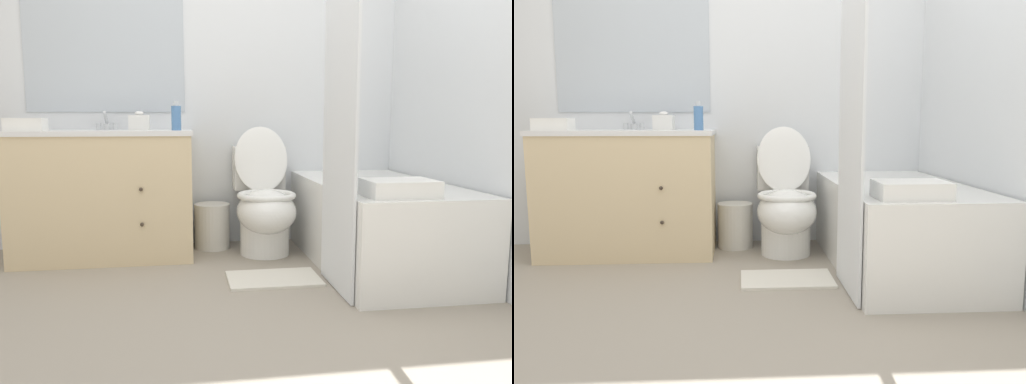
% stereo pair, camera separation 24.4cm
% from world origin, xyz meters
% --- Properties ---
extents(ground_plane, '(14.00, 14.00, 0.00)m').
position_xyz_m(ground_plane, '(0.00, 0.00, 0.00)').
color(ground_plane, gray).
extents(wall_back, '(8.00, 0.06, 2.50)m').
position_xyz_m(wall_back, '(-0.01, 1.64, 1.25)').
color(wall_back, silver).
rests_on(wall_back, ground_plane).
extents(wall_right, '(0.05, 2.62, 2.50)m').
position_xyz_m(wall_right, '(1.33, 0.81, 1.25)').
color(wall_right, silver).
rests_on(wall_right, ground_plane).
extents(vanity_cabinet, '(1.13, 0.59, 0.82)m').
position_xyz_m(vanity_cabinet, '(-0.75, 1.34, 0.42)').
color(vanity_cabinet, beige).
rests_on(vanity_cabinet, ground_plane).
extents(sink_faucet, '(0.14, 0.12, 0.12)m').
position_xyz_m(sink_faucet, '(-0.75, 1.54, 0.86)').
color(sink_faucet, silver).
rests_on(sink_faucet, vanity_cabinet).
extents(toilet, '(0.39, 0.66, 0.85)m').
position_xyz_m(toilet, '(0.29, 1.26, 0.32)').
color(toilet, white).
rests_on(toilet, ground_plane).
extents(bathtub, '(0.75, 1.46, 0.51)m').
position_xyz_m(bathtub, '(0.92, 0.89, 0.26)').
color(bathtub, white).
rests_on(bathtub, ground_plane).
extents(shower_curtain, '(0.01, 0.51, 1.92)m').
position_xyz_m(shower_curtain, '(0.54, 0.48, 0.96)').
color(shower_curtain, white).
rests_on(shower_curtain, ground_plane).
extents(wastebasket, '(0.24, 0.24, 0.31)m').
position_xyz_m(wastebasket, '(-0.05, 1.45, 0.16)').
color(wastebasket, silver).
rests_on(wastebasket, ground_plane).
extents(tissue_box, '(0.13, 0.14, 0.12)m').
position_xyz_m(tissue_box, '(-0.52, 1.42, 0.87)').
color(tissue_box, white).
rests_on(tissue_box, vanity_cabinet).
extents(soap_dispenser, '(0.06, 0.06, 0.18)m').
position_xyz_m(soap_dispenser, '(-0.28, 1.30, 0.90)').
color(soap_dispenser, '#4C7AB2').
rests_on(soap_dispenser, vanity_cabinet).
extents(hand_towel_folded, '(0.22, 0.16, 0.08)m').
position_xyz_m(hand_towel_folded, '(-1.16, 1.18, 0.86)').
color(hand_towel_folded, white).
rests_on(hand_towel_folded, vanity_cabinet).
extents(bath_towel_folded, '(0.34, 0.24, 0.08)m').
position_xyz_m(bath_towel_folded, '(0.80, 0.33, 0.55)').
color(bath_towel_folded, white).
rests_on(bath_towel_folded, bathtub).
extents(bath_mat, '(0.51, 0.32, 0.02)m').
position_xyz_m(bath_mat, '(0.24, 0.68, 0.01)').
color(bath_mat, silver).
rests_on(bath_mat, ground_plane).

